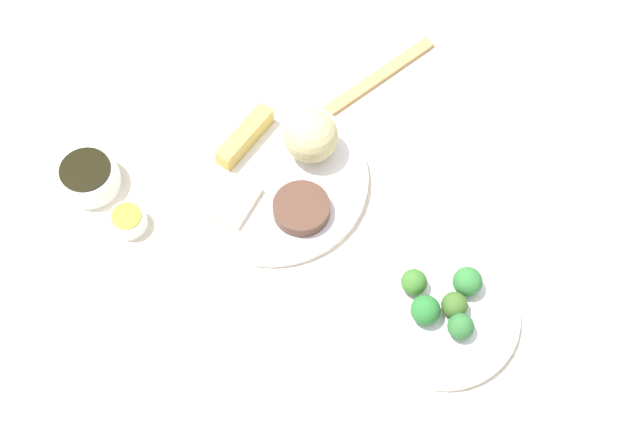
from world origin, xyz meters
TOP-DOWN VIEW (x-y plane):
  - tabletop at (0.00, 0.00)m, footprint 2.20×2.20m
  - main_plate at (0.05, 0.02)m, footprint 0.28×0.28m
  - rice_scoop at (0.12, -0.00)m, footprint 0.08×0.08m
  - spring_roll at (0.08, 0.09)m, footprint 0.11×0.03m
  - crab_rangoon_wonton at (-0.02, 0.05)m, footprint 0.08×0.07m
  - stir_fry_heap at (0.02, -0.05)m, footprint 0.08×0.08m
  - broccoli_plate at (0.00, -0.29)m, footprint 0.21×0.21m
  - broccoli_floret_0 at (0.01, -0.30)m, footprint 0.04×0.04m
  - broccoli_floret_1 at (0.01, -0.24)m, footprint 0.04×0.04m
  - broccoli_floret_3 at (-0.01, -0.33)m, footprint 0.04×0.04m
  - broccoli_floret_4 at (0.05, -0.30)m, footprint 0.04×0.04m
  - broccoli_floret_5 at (-0.02, -0.27)m, footprint 0.04×0.04m
  - soy_sauce_bowl at (-0.10, 0.25)m, footprint 0.09×0.09m
  - soy_sauce_bowl_liquid at (-0.10, 0.25)m, footprint 0.08×0.08m
  - sauce_ramekin_hot_mustard at (-0.12, 0.16)m, footprint 0.05×0.05m
  - sauce_ramekin_hot_mustard_liquid at (-0.12, 0.16)m, footprint 0.04×0.04m
  - chopsticks_pair at (0.30, -0.01)m, footprint 0.23×0.09m

SIDE VIEW (x-z plane):
  - tabletop at x=0.00m, z-range 0.00..0.02m
  - chopsticks_pair at x=0.30m, z-range 0.02..0.03m
  - broccoli_plate at x=0.00m, z-range 0.02..0.03m
  - main_plate at x=0.05m, z-range 0.02..0.04m
  - sauce_ramekin_hot_mustard at x=-0.12m, z-range 0.02..0.05m
  - soy_sauce_bowl at x=-0.10m, z-range 0.02..0.06m
  - crab_rangoon_wonton at x=-0.02m, z-range 0.04..0.05m
  - stir_fry_heap at x=0.02m, z-range 0.04..0.06m
  - sauce_ramekin_hot_mustard_liquid at x=-0.12m, z-range 0.05..0.05m
  - spring_roll at x=0.08m, z-range 0.04..0.07m
  - broccoli_floret_3 at x=-0.01m, z-range 0.03..0.07m
  - broccoli_floret_0 at x=0.01m, z-range 0.03..0.07m
  - broccoli_floret_1 at x=0.01m, z-range 0.03..0.07m
  - broccoli_floret_5 at x=-0.02m, z-range 0.03..0.08m
  - broccoli_floret_4 at x=0.05m, z-range 0.03..0.08m
  - soy_sauce_bowl_liquid at x=-0.10m, z-range 0.06..0.06m
  - rice_scoop at x=0.12m, z-range 0.04..0.12m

